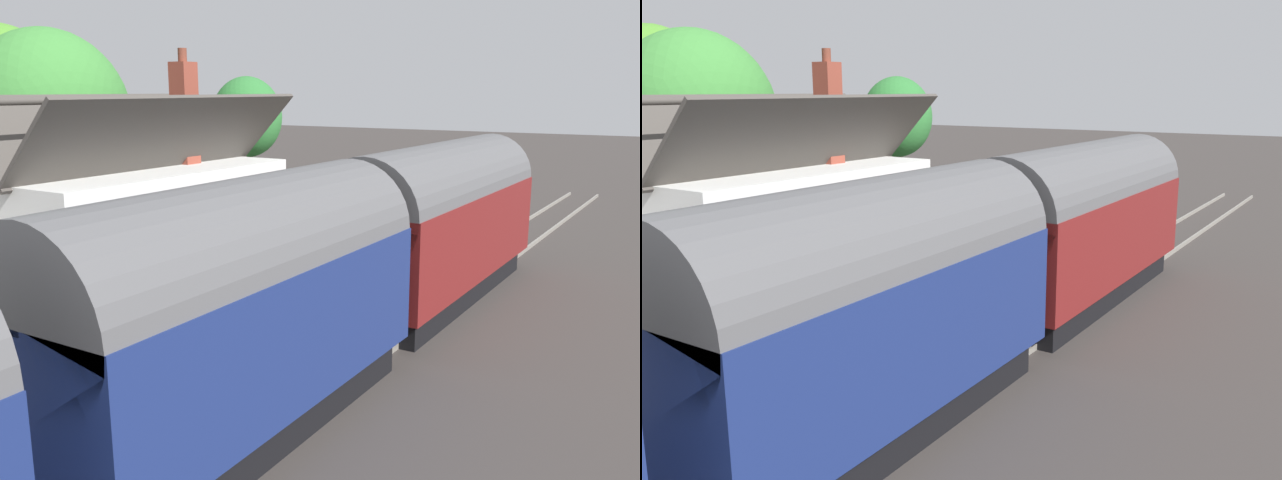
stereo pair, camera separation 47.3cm
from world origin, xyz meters
TOP-DOWN VIEW (x-y plane):
  - ground_plane at (0.00, 0.00)m, footprint 160.00×160.00m
  - platform at (0.00, 4.39)m, footprint 32.00×6.78m
  - platform_edge_coping at (0.00, 1.18)m, footprint 32.00×0.36m
  - rail_near at (0.00, -1.62)m, footprint 52.00×0.08m
  - rail_far at (0.00, -0.18)m, footprint 52.00×0.08m
  - train at (-4.25, -0.90)m, footprint 26.32×2.73m
  - station_building at (-0.47, 5.35)m, footprint 8.39×3.68m
  - bench_mid_platform at (9.60, 3.27)m, footprint 1.42×0.50m
  - bench_platform_end at (6.62, 3.13)m, footprint 1.42×0.49m
  - planter_by_door at (9.61, 6.69)m, footprint 0.82×0.32m
  - planter_under_sign at (11.14, 2.90)m, footprint 0.45×0.45m
  - planter_corner_building at (4.00, 2.21)m, footprint 1.00×0.32m
  - planter_edge_near at (8.46, 4.95)m, footprint 0.74×0.74m
  - planter_edge_far at (5.96, 4.96)m, footprint 0.36×0.36m
  - planter_bench_left at (-0.73, 1.77)m, footprint 0.44×0.44m
  - station_sign_board at (-6.07, 1.96)m, footprint 0.96×0.06m
  - tree_far_right at (3.02, 16.28)m, footprint 5.20×4.98m
  - tree_mid_background at (0.17, 9.94)m, footprint 5.03×4.78m
  - tree_far_left at (11.76, 11.31)m, footprint 3.34×3.08m

SIDE VIEW (x-z plane):
  - ground_plane at x=0.00m, z-range 0.00..0.00m
  - rail_near at x=0.00m, z-range 0.00..0.14m
  - rail_far at x=0.00m, z-range 0.00..0.14m
  - platform at x=0.00m, z-range 0.00..0.82m
  - platform_edge_coping at x=0.00m, z-range 0.82..0.83m
  - planter_by_door at x=9.61m, z-range 0.80..1.44m
  - planter_corner_building at x=4.00m, z-range 0.80..1.44m
  - planter_edge_far at x=5.96m, z-range 0.81..1.51m
  - planter_bench_left at x=-0.73m, z-range 0.80..1.57m
  - planter_under_sign at x=11.14m, z-range 0.82..1.57m
  - bench_mid_platform at x=9.60m, z-range 0.85..1.73m
  - bench_platform_end at x=6.62m, z-range 0.85..1.73m
  - planter_edge_near at x=8.46m, z-range 0.85..1.84m
  - station_sign_board at x=-6.07m, z-range 1.22..2.79m
  - train at x=-4.25m, z-range 0.05..4.38m
  - station_building at x=-0.47m, z-range -0.57..5.42m
  - tree_far_left at x=11.76m, z-range 1.31..7.61m
  - tree_mid_background at x=0.17m, z-range 0.98..8.49m
  - tree_far_right at x=3.02m, z-range 0.99..9.13m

